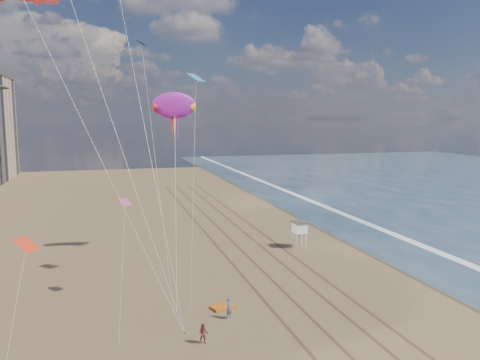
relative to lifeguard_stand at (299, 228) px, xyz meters
name	(u,v)px	position (x,y,z in m)	size (l,w,h in m)	color
wet_sand	(350,229)	(10.71, 7.01, -2.48)	(260.00, 260.00, 0.00)	#42301E
foam	(376,227)	(14.91, 7.01, -2.47)	(260.00, 260.00, 0.00)	white
tracks	(262,258)	(-5.74, -2.99, -2.47)	(7.68, 120.00, 0.01)	brown
lifeguard_stand	(299,228)	(0.00, 0.00, 0.00)	(1.78, 1.78, 3.21)	white
grounded_kite	(223,307)	(-13.28, -15.29, -2.37)	(1.89, 1.20, 0.22)	orange
show_kite	(174,106)	(-14.76, 0.78, 14.47)	(4.67, 8.34, 22.44)	#A0189E
kite_flyer_a	(229,308)	(-13.27, -17.36, -1.63)	(0.61, 0.40, 1.69)	slate
kite_flyer_b	(204,334)	(-16.03, -20.89, -1.74)	(0.72, 0.56, 1.48)	brown
small_kites	(128,140)	(-20.36, -11.91, 11.33)	(15.06, 17.09, 16.09)	#299CDB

